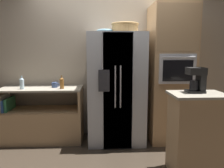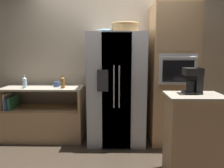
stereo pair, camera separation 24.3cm
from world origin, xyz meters
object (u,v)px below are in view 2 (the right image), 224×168
at_px(refrigerator, 117,89).
at_px(wicker_basket, 125,27).
at_px(bottle_tall, 63,82).
at_px(wall_oven, 172,75).
at_px(coffee_maker, 194,80).
at_px(fruit_bowl, 105,31).
at_px(mug, 57,84).
at_px(bottle_short, 25,82).

distance_m(refrigerator, wicker_basket, 0.97).
bearing_deg(bottle_tall, wicker_basket, -1.47).
xyz_separation_m(refrigerator, wall_oven, (0.88, 0.03, 0.22)).
height_order(wall_oven, coffee_maker, wall_oven).
height_order(wall_oven, wicker_basket, wall_oven).
height_order(refrigerator, wall_oven, wall_oven).
bearing_deg(coffee_maker, wall_oven, 90.62).
xyz_separation_m(fruit_bowl, mug, (-0.82, 0.16, -0.85)).
relative_size(refrigerator, bottle_short, 8.39).
height_order(mug, coffee_maker, coffee_maker).
relative_size(refrigerator, wicker_basket, 4.17).
xyz_separation_m(wall_oven, wicker_basket, (-0.75, -0.09, 0.73)).
bearing_deg(wicker_basket, mug, 172.25).
bearing_deg(wall_oven, refrigerator, -178.29).
bearing_deg(refrigerator, coffee_maker, -47.30).
distance_m(wicker_basket, bottle_tall, 1.31).
height_order(bottle_tall, mug, bottle_tall).
height_order(refrigerator, bottle_tall, refrigerator).
distance_m(fruit_bowl, bottle_short, 1.53).
height_order(bottle_short, coffee_maker, coffee_maker).
bearing_deg(mug, wicker_basket, -7.75).
bearing_deg(mug, coffee_maker, -29.30).
xyz_separation_m(wall_oven, mug, (-1.88, 0.07, -0.17)).
height_order(fruit_bowl, bottle_short, fruit_bowl).
bearing_deg(fruit_bowl, wall_oven, 5.03).
relative_size(wicker_basket, fruit_bowl, 1.65).
bearing_deg(mug, fruit_bowl, -11.08).
xyz_separation_m(wicker_basket, bottle_tall, (-0.99, 0.03, -0.85)).
bearing_deg(coffee_maker, fruit_bowl, 139.91).
distance_m(refrigerator, coffee_maker, 1.35).
relative_size(wicker_basket, coffee_maker, 1.43).
bearing_deg(wall_oven, fruit_bowl, -174.97).
bearing_deg(bottle_tall, refrigerator, 2.25).
bearing_deg(wicker_basket, bottle_tall, 178.53).
bearing_deg(wicker_basket, fruit_bowl, -178.61).
relative_size(wall_oven, bottle_short, 10.47).
bearing_deg(wall_oven, bottle_tall, -178.02).
bearing_deg(refrigerator, wicker_basket, -24.72).
bearing_deg(bottle_tall, coffee_maker, -28.03).
relative_size(bottle_short, coffee_maker, 0.71).
distance_m(wall_oven, bottle_short, 2.36).
bearing_deg(mug, wall_oven, -2.06).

